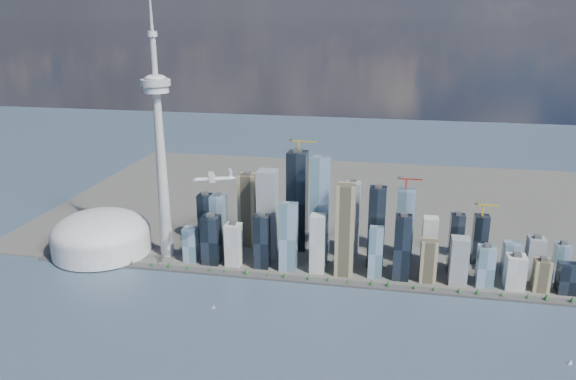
% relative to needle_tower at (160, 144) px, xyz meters
% --- Properties ---
extents(ground, '(4000.00, 4000.00, 0.00)m').
position_rel_needle_tower_xyz_m(ground, '(300.00, -310.00, -235.84)').
color(ground, '#35465D').
rests_on(ground, ground).
extents(seawall, '(1100.00, 22.00, 4.00)m').
position_rel_needle_tower_xyz_m(seawall, '(300.00, -60.00, -233.84)').
color(seawall, '#383838').
rests_on(seawall, ground).
extents(land, '(1400.00, 900.00, 3.00)m').
position_rel_needle_tower_xyz_m(land, '(300.00, 390.00, -234.34)').
color(land, '#4C4C47').
rests_on(land, ground).
extents(shoreline_trees, '(960.53, 7.20, 8.80)m').
position_rel_needle_tower_xyz_m(shoreline_trees, '(300.00, -60.00, -227.06)').
color(shoreline_trees, '#3F2D1E').
rests_on(shoreline_trees, seawall).
extents(skyscraper_cluster, '(736.00, 142.00, 235.46)m').
position_rel_needle_tower_xyz_m(skyscraper_cluster, '(359.62, 26.82, -163.26)').
color(skyscraper_cluster, black).
rests_on(skyscraper_cluster, land).
extents(needle_tower, '(56.00, 56.00, 550.50)m').
position_rel_needle_tower_xyz_m(needle_tower, '(0.00, 0.00, 0.00)').
color(needle_tower, '#A4A49F').
rests_on(needle_tower, land).
extents(dome_stadium, '(200.00, 200.00, 86.00)m').
position_rel_needle_tower_xyz_m(dome_stadium, '(-140.00, -10.00, -196.40)').
color(dome_stadium, '#BCBCBC').
rests_on(dome_stadium, land).
extents(airplane, '(73.72, 66.02, 18.61)m').
position_rel_needle_tower_xyz_m(airplane, '(145.06, -111.92, -29.03)').
color(airplane, silver).
rests_on(airplane, ground).
extents(sailboat_west, '(7.46, 2.96, 10.30)m').
position_rel_needle_tower_xyz_m(sailboat_west, '(161.67, -190.16, -232.54)').
color(sailboat_west, white).
rests_on(sailboat_west, ground).
extents(sailboat_east, '(6.26, 3.09, 8.70)m').
position_rel_needle_tower_xyz_m(sailboat_east, '(712.06, -246.78, -233.05)').
color(sailboat_east, white).
rests_on(sailboat_east, ground).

